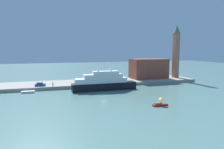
# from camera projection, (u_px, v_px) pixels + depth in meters

# --- Properties ---
(ground) EXTENTS (400.00, 400.00, 0.00)m
(ground) POSITION_uv_depth(u_px,v_px,m) (104.00, 95.00, 76.97)
(ground) COLOR slate
(quay_dock) EXTENTS (110.00, 18.79, 1.44)m
(quay_dock) POSITION_uv_depth(u_px,v_px,m) (90.00, 83.00, 100.87)
(quay_dock) COLOR gray
(quay_dock) RESTS_ON ground
(large_yacht) EXTENTS (27.53, 4.68, 11.80)m
(large_yacht) POSITION_uv_depth(u_px,v_px,m) (103.00, 82.00, 86.38)
(large_yacht) COLOR black
(large_yacht) RESTS_ON ground
(small_motorboat) EXTENTS (4.94, 1.94, 2.72)m
(small_motorboat) POSITION_uv_depth(u_px,v_px,m) (160.00, 102.00, 62.13)
(small_motorboat) COLOR #B22319
(small_motorboat) RESTS_ON ground
(work_barge) EXTENTS (4.96, 1.60, 0.81)m
(work_barge) POSITION_uv_depth(u_px,v_px,m) (28.00, 92.00, 80.63)
(work_barge) COLOR silver
(work_barge) RESTS_ON ground
(harbor_building) EXTENTS (19.52, 10.77, 10.66)m
(harbor_building) POSITION_uv_depth(u_px,v_px,m) (149.00, 68.00, 112.44)
(harbor_building) COLOR brown
(harbor_building) RESTS_ON quay_dock
(bell_tower) EXTENTS (3.65, 3.65, 29.14)m
(bell_tower) POSITION_uv_depth(u_px,v_px,m) (176.00, 50.00, 114.41)
(bell_tower) COLOR #9E664C
(bell_tower) RESTS_ON quay_dock
(parked_car) EXTENTS (4.44, 1.87, 1.48)m
(parked_car) POSITION_uv_depth(u_px,v_px,m) (40.00, 85.00, 88.13)
(parked_car) COLOR #1E4C99
(parked_car) RESTS_ON quay_dock
(person_figure) EXTENTS (0.36, 0.36, 1.75)m
(person_figure) POSITION_uv_depth(u_px,v_px,m) (53.00, 84.00, 88.35)
(person_figure) COLOR #4C4C4C
(person_figure) RESTS_ON quay_dock
(mooring_bollard) EXTENTS (0.42, 0.42, 0.88)m
(mooring_bollard) POSITION_uv_depth(u_px,v_px,m) (96.00, 83.00, 93.44)
(mooring_bollard) COLOR black
(mooring_bollard) RESTS_ON quay_dock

